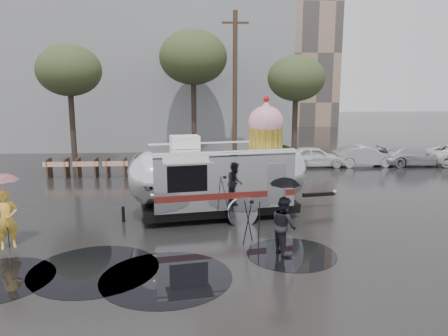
{
  "coord_description": "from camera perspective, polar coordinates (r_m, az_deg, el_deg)",
  "views": [
    {
      "loc": [
        0.11,
        -12.71,
        4.85
      ],
      "look_at": [
        1.12,
        2.86,
        1.78
      ],
      "focal_mm": 35.0,
      "sensor_mm": 36.0,
      "label": 1
    }
  ],
  "objects": [
    {
      "name": "tree_mid",
      "position": [
        27.75,
        -4.05,
        14.17
      ],
      "size": [
        4.2,
        4.2,
        8.03
      ],
      "color": "#382D26",
      "rests_on": "ground"
    },
    {
      "name": "umbrella_black",
      "position": [
        12.36,
        7.96,
        -2.74
      ],
      "size": [
        1.06,
        1.06,
        2.27
      ],
      "color": "black",
      "rests_on": "ground"
    },
    {
      "name": "umbrella_pink",
      "position": [
        14.21,
        -26.88,
        -2.0
      ],
      "size": [
        1.08,
        1.08,
        2.29
      ],
      "color": "#D28390",
      "rests_on": "ground"
    },
    {
      "name": "grey_building",
      "position": [
        36.97,
        -10.37,
        13.5
      ],
      "size": [
        22.0,
        12.0,
        13.0
      ],
      "primitive_type": "cube",
      "color": "gray",
      "rests_on": "ground"
    },
    {
      "name": "puddles",
      "position": [
        11.96,
        -11.69,
        -13.01
      ],
      "size": [
        10.45,
        4.28,
        0.01
      ],
      "color": "black",
      "rests_on": "ground"
    },
    {
      "name": "tree_left",
      "position": [
        26.68,
        -19.59,
        11.85
      ],
      "size": [
        3.64,
        3.64,
        6.95
      ],
      "color": "#382D26",
      "rests_on": "ground"
    },
    {
      "name": "tree_right",
      "position": [
        26.37,
        9.39,
        11.42
      ],
      "size": [
        3.36,
        3.36,
        6.42
      ],
      "color": "#382D26",
      "rests_on": "ground"
    },
    {
      "name": "airstream_trailer",
      "position": [
        15.95,
        -0.35,
        -0.77
      ],
      "size": [
        8.19,
        3.97,
        4.46
      ],
      "rotation": [
        0.0,
        0.0,
        0.17
      ],
      "color": "silver",
      "rests_on": "ground"
    },
    {
      "name": "person_left",
      "position": [
        14.46,
        -26.52,
        -6.04
      ],
      "size": [
        0.75,
        0.66,
        1.75
      ],
      "primitive_type": "imported",
      "rotation": [
        0.0,
        0.0,
        0.48
      ],
      "color": "gold",
      "rests_on": "ground"
    },
    {
      "name": "tripod",
      "position": [
        13.34,
        3.62,
        -6.62
      ],
      "size": [
        0.54,
        0.56,
        1.37
      ],
      "rotation": [
        0.0,
        0.0,
        -0.22
      ],
      "color": "black",
      "rests_on": "ground"
    },
    {
      "name": "parked_cars",
      "position": [
        27.63,
        21.34,
        1.75
      ],
      "size": [
        13.2,
        1.9,
        1.5
      ],
      "color": "silver",
      "rests_on": "ground"
    },
    {
      "name": "ground",
      "position": [
        13.6,
        -3.98,
        -9.79
      ],
      "size": [
        120.0,
        120.0,
        0.0
      ],
      "primitive_type": "plane",
      "color": "black",
      "rests_on": "ground"
    },
    {
      "name": "person_right",
      "position": [
        12.65,
        7.83,
        -7.44
      ],
      "size": [
        0.65,
        0.9,
        1.68
      ],
      "primitive_type": "imported",
      "rotation": [
        0.0,
        0.0,
        1.85
      ],
      "color": "black",
      "rests_on": "ground"
    },
    {
      "name": "barricade_row",
      "position": [
        23.76,
        -17.41,
        0.11
      ],
      "size": [
        4.3,
        0.8,
        1.0
      ],
      "color": "#473323",
      "rests_on": "ground"
    },
    {
      "name": "utility_pole",
      "position": [
        26.81,
        1.44,
        10.62
      ],
      "size": [
        1.6,
        0.28,
        9.0
      ],
      "color": "#473323",
      "rests_on": "ground"
    }
  ]
}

